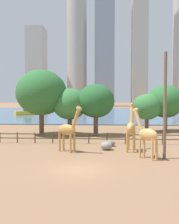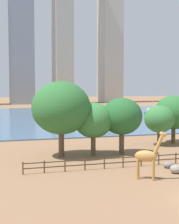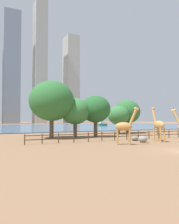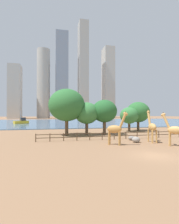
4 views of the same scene
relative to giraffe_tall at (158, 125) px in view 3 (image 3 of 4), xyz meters
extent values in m
plane|color=#8C6647|center=(-4.63, 72.11, -2.38)|extent=(400.00, 400.00, 0.00)
cube|color=#476B8C|center=(-4.63, 69.11, -2.28)|extent=(180.00, 86.00, 0.20)
cylinder|color=tan|center=(-0.21, 0.65, -1.38)|extent=(0.27, 0.27, 2.01)
cylinder|color=tan|center=(0.40, 0.55, -1.38)|extent=(0.27, 0.27, 2.01)
cylinder|color=tan|center=(-0.46, -0.89, -1.38)|extent=(0.27, 0.27, 2.01)
cylinder|color=tan|center=(0.16, -0.98, -1.38)|extent=(0.27, 0.27, 2.01)
ellipsoid|color=tan|center=(-0.03, -0.17, -0.02)|extent=(1.23, 2.33, 1.16)
cylinder|color=tan|center=(0.16, 1.00, 1.26)|extent=(0.52, 1.08, 2.22)
ellipsoid|color=tan|center=(0.21, 1.34, 2.32)|extent=(0.49, 0.88, 0.67)
cone|color=brown|center=(0.13, 1.36, 2.66)|extent=(0.12, 0.12, 0.21)
cone|color=brown|center=(0.30, 1.33, 2.66)|extent=(0.12, 0.12, 0.21)
cylinder|color=#C18C47|center=(-5.73, -1.08, -1.43)|extent=(0.31, 0.31, 1.91)
cylinder|color=#C18C47|center=(-6.05, -1.57, -1.43)|extent=(0.31, 0.31, 1.91)
cylinder|color=#C18C47|center=(-6.97, -0.27, -1.43)|extent=(0.31, 0.31, 1.91)
cylinder|color=#C18C47|center=(-7.29, -0.76, -1.43)|extent=(0.31, 0.31, 1.91)
ellipsoid|color=#C18C47|center=(-6.51, -0.92, -0.14)|extent=(2.23, 1.86, 1.10)
cylinder|color=#C18C47|center=(-5.52, -1.57, 1.05)|extent=(1.12, 0.89, 2.08)
ellipsoid|color=#C18C47|center=(-5.18, -1.79, 2.03)|extent=(0.86, 0.72, 0.67)
cone|color=brown|center=(-5.14, -1.71, 2.35)|extent=(0.14, 0.14, 0.20)
cone|color=brown|center=(-5.23, -1.86, 2.35)|extent=(0.14, 0.14, 0.20)
cylinder|color=tan|center=(0.45, -2.88, 0.96)|extent=(0.98, 1.05, 2.02)
ellipsoid|color=tan|center=(0.19, -2.58, 1.91)|extent=(0.76, 0.81, 0.66)
cone|color=brown|center=(0.13, -2.63, 2.22)|extent=(0.14, 0.14, 0.20)
cone|color=brown|center=(0.25, -2.52, 2.22)|extent=(0.14, 0.14, 0.20)
ellipsoid|color=gray|center=(-2.52, 0.30, -1.94)|extent=(1.25, 1.19, 0.89)
ellipsoid|color=gray|center=(-2.12, 2.56, -2.03)|extent=(1.16, 0.93, 0.70)
cylinder|color=#4C3826|center=(-17.63, 4.11, -1.73)|extent=(0.14, 0.14, 1.30)
cylinder|color=#4C3826|center=(-15.47, 4.11, -1.73)|extent=(0.14, 0.14, 1.30)
cylinder|color=#4C3826|center=(-13.30, 4.11, -1.73)|extent=(0.14, 0.14, 1.30)
cylinder|color=#4C3826|center=(-11.14, 4.11, -1.73)|extent=(0.14, 0.14, 1.30)
cylinder|color=#4C3826|center=(-8.97, 4.11, -1.73)|extent=(0.14, 0.14, 1.30)
cylinder|color=#4C3826|center=(-6.80, 4.11, -1.73)|extent=(0.14, 0.14, 1.30)
cylinder|color=#4C3826|center=(-4.64, 4.11, -1.73)|extent=(0.14, 0.14, 1.30)
cylinder|color=#4C3826|center=(-2.47, 4.11, -1.73)|extent=(0.14, 0.14, 1.30)
cylinder|color=#4C3826|center=(-0.31, 4.11, -1.73)|extent=(0.14, 0.14, 1.30)
cylinder|color=#4C3826|center=(1.86, 4.11, -1.73)|extent=(0.14, 0.14, 1.30)
cylinder|color=#4C3826|center=(4.02, 4.11, -1.73)|extent=(0.14, 0.14, 1.30)
cylinder|color=#4C3826|center=(6.19, 4.11, -1.73)|extent=(0.14, 0.14, 1.30)
cylinder|color=#4C3826|center=(8.35, 4.11, -1.73)|extent=(0.14, 0.14, 1.30)
cube|color=#4C3826|center=(-4.63, 4.11, -1.28)|extent=(26.10, 0.08, 0.10)
cube|color=#4C3826|center=(-4.63, 4.11, -1.80)|extent=(26.10, 0.08, 0.10)
cylinder|color=brown|center=(6.96, 17.30, -1.13)|extent=(0.63, 0.63, 2.50)
ellipsoid|color=#2D6B33|center=(6.96, 17.30, 2.48)|extent=(5.90, 5.90, 5.31)
cylinder|color=brown|center=(-12.14, 11.68, -0.75)|extent=(0.70, 0.70, 3.26)
ellipsoid|color=#2D6B33|center=(-12.14, 11.68, 3.84)|extent=(7.41, 7.41, 6.67)
cylinder|color=brown|center=(-7.94, 11.63, -1.12)|extent=(0.62, 0.62, 2.53)
ellipsoid|color=#387A3D|center=(-7.94, 11.63, 2.17)|extent=(5.06, 5.06, 4.56)
cylinder|color=brown|center=(-4.12, 11.35, -0.96)|extent=(0.66, 0.66, 2.84)
ellipsoid|color=#26602D|center=(-4.12, 11.35, 2.61)|extent=(5.38, 5.38, 4.84)
cylinder|color=brown|center=(3.78, 15.95, -1.29)|extent=(0.60, 0.60, 2.18)
ellipsoid|color=#387A3D|center=(3.78, 15.95, 1.62)|extent=(4.56, 4.56, 4.10)
cube|color=#337259|center=(27.91, 66.79, -1.70)|extent=(5.04, 2.75, 0.96)
cube|color=silver|center=(27.32, 66.66, -0.65)|extent=(1.93, 1.50, 1.15)
cylinder|color=silver|center=(28.14, 66.84, 0.45)|extent=(0.14, 0.14, 3.35)
cube|color=#B7B2A8|center=(46.28, 157.69, 36.01)|extent=(10.90, 15.30, 76.79)
cube|color=#ADA89E|center=(17.34, 152.34, 47.08)|extent=(9.39, 14.29, 98.92)
cube|color=gray|center=(-4.56, 150.77, 40.64)|extent=(12.25, 10.59, 86.04)
camera|label=1|loc=(-2.37, -28.91, 3.10)|focal=45.00mm
camera|label=2|loc=(-20.68, -30.41, 6.43)|focal=55.00mm
camera|label=3|loc=(-22.03, -23.57, 0.74)|focal=35.00mm
camera|label=4|loc=(-15.37, -24.37, 2.03)|focal=28.00mm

